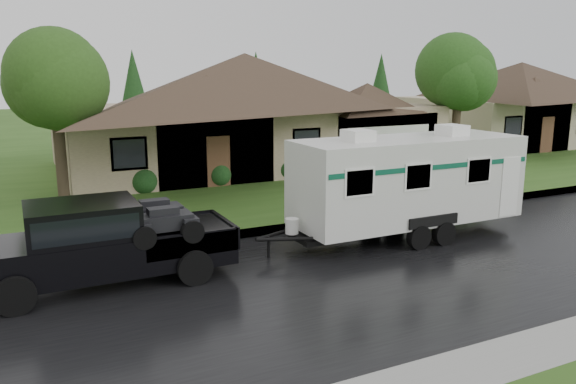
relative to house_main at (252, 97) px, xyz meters
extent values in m
plane|color=#2E5119|center=(-2.29, -13.84, -3.59)|extent=(140.00, 140.00, 0.00)
cube|color=black|center=(-2.29, -15.84, -3.59)|extent=(140.00, 8.00, 0.01)
cube|color=gray|center=(-2.29, -11.59, -3.52)|extent=(140.00, 0.50, 0.15)
cube|color=#2E5119|center=(-2.29, 1.16, -3.52)|extent=(140.00, 26.00, 0.15)
cube|color=gray|center=(-0.29, 0.16, -1.94)|extent=(18.00, 10.00, 3.00)
pyramid|color=#34271C|center=(-0.29, 0.16, 2.16)|extent=(19.44, 10.80, 2.60)
cube|color=gray|center=(5.11, -2.84, -2.09)|extent=(5.76, 4.00, 2.70)
cube|color=tan|center=(19.71, 0.66, -1.94)|extent=(14.00, 9.00, 3.00)
pyramid|color=#34271C|center=(19.71, 0.66, 1.86)|extent=(15.12, 9.72, 2.30)
cylinder|color=#382B1E|center=(-9.59, -4.76, -2.12)|extent=(0.41, 0.41, 2.65)
sphere|color=#325D1E|center=(-9.59, -4.76, 0.78)|extent=(3.65, 3.65, 3.65)
cylinder|color=#382B1E|center=(9.41, -4.62, -2.05)|extent=(0.43, 0.43, 2.79)
sphere|color=#2D5F1F|center=(9.41, -4.62, 1.01)|extent=(3.85, 3.85, 3.85)
sphere|color=#143814|center=(-6.59, -4.54, -2.94)|extent=(1.00, 1.00, 1.00)
sphere|color=#143814|center=(-3.44, -4.54, -2.94)|extent=(1.00, 1.00, 1.00)
sphere|color=#143814|center=(-0.29, -4.54, -2.94)|extent=(1.00, 1.00, 1.00)
sphere|color=#143814|center=(2.86, -4.54, -2.94)|extent=(1.00, 1.00, 1.00)
sphere|color=#143814|center=(6.01, -4.54, -2.94)|extent=(1.00, 1.00, 1.00)
cube|color=black|center=(-9.47, -13.76, -2.82)|extent=(5.94, 1.98, 0.85)
cube|color=black|center=(-9.86, -13.76, -2.06)|extent=(2.37, 1.86, 0.89)
cube|color=black|center=(-9.86, -13.76, -2.01)|extent=(2.18, 1.90, 0.54)
cube|color=black|center=(-7.59, -13.76, -2.62)|extent=(2.18, 1.88, 0.06)
cylinder|color=black|center=(-11.35, -14.73, -3.18)|extent=(0.83, 0.32, 0.83)
cylinder|color=black|center=(-11.35, -12.79, -3.18)|extent=(0.83, 0.32, 0.83)
cylinder|color=black|center=(-7.59, -14.73, -3.18)|extent=(0.83, 0.32, 0.83)
cylinder|color=black|center=(-7.59, -12.79, -3.18)|extent=(0.83, 0.32, 0.83)
cube|color=silver|center=(-0.77, -13.76, -1.84)|extent=(6.93, 2.37, 2.42)
cube|color=black|center=(-0.77, -13.76, -3.20)|extent=(7.32, 1.19, 0.14)
cube|color=#0B4F36|center=(-0.77, -13.76, -1.30)|extent=(6.79, 2.39, 0.14)
cube|color=white|center=(-2.55, -13.76, -0.46)|extent=(0.69, 0.79, 0.32)
cube|color=white|center=(0.82, -13.76, -0.46)|extent=(0.69, 0.79, 0.32)
cylinder|color=black|center=(-1.21, -14.93, -3.25)|extent=(0.69, 0.24, 0.69)
cylinder|color=black|center=(-1.21, -12.60, -3.25)|extent=(0.69, 0.24, 0.69)
cylinder|color=black|center=(-0.32, -14.93, -3.25)|extent=(0.69, 0.24, 0.69)
cylinder|color=black|center=(-0.32, -12.60, -3.25)|extent=(0.69, 0.24, 0.69)
camera|label=1|loc=(-11.07, -26.76, 1.27)|focal=35.00mm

